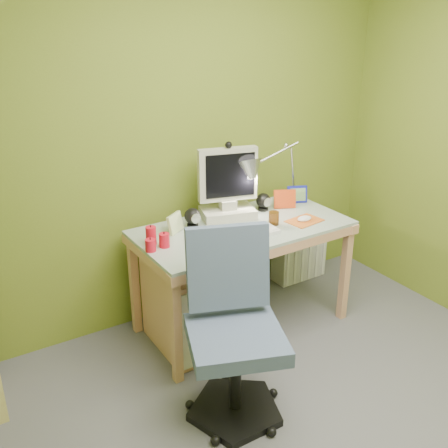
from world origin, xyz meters
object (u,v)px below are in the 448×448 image
desk (242,277)px  monitor (228,177)px  desk_lamp (284,160)px  task_chair (236,337)px  radiator (299,253)px

desk → monitor: size_ratio=2.46×
monitor → desk_lamp: desk_lamp is taller
task_chair → radiator: bearing=59.3°
monitor → desk: bearing=-75.1°
monitor → radiator: monitor is taller
monitor → task_chair: (-0.49, -0.87, -0.51)m
desk_lamp → radiator: size_ratio=1.54×
monitor → task_chair: 1.12m
desk → desk_lamp: 0.83m
desk_lamp → radiator: (0.30, 0.14, -0.83)m
desk → radiator: size_ratio=3.22×
task_chair → desk_lamp: bearing=62.8°
monitor → task_chair: monitor is taller
desk → desk_lamp: bearing=21.1°
desk → desk_lamp: desk_lamp is taller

